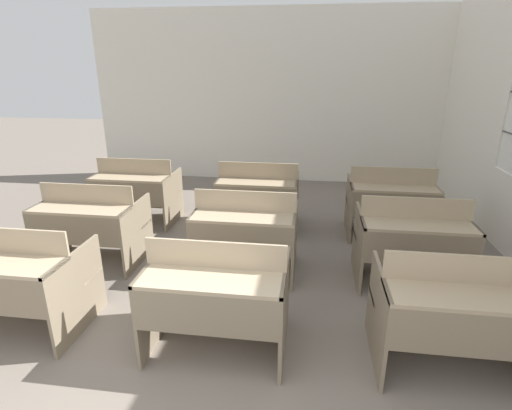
{
  "coord_description": "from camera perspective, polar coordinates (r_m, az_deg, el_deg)",
  "views": [
    {
      "loc": [
        0.89,
        -1.05,
        2.17
      ],
      "look_at": [
        0.36,
        2.83,
        0.79
      ],
      "focal_mm": 28.0,
      "sensor_mm": 36.0,
      "label": 1
    }
  ],
  "objects": [
    {
      "name": "bench_third_right",
      "position": [
        5.52,
        18.65,
        0.45
      ],
      "size": [
        1.07,
        0.79,
        0.94
      ],
      "color": "#7B6C55",
      "rests_on": "ground_plane"
    },
    {
      "name": "bench_second_right",
      "position": [
        4.39,
        21.38,
        -4.76
      ],
      "size": [
        1.07,
        0.79,
        0.94
      ],
      "color": "#7E6F58",
      "rests_on": "ground_plane"
    },
    {
      "name": "bench_third_center",
      "position": [
        5.47,
        0.3,
        1.34
      ],
      "size": [
        1.07,
        0.79,
        0.94
      ],
      "color": "#786952",
      "rests_on": "ground_plane"
    },
    {
      "name": "bench_second_left",
      "position": [
        4.88,
        -22.5,
        -2.46
      ],
      "size": [
        1.07,
        0.79,
        0.94
      ],
      "color": "#82725B",
      "rests_on": "ground_plane"
    },
    {
      "name": "wall_back",
      "position": [
        7.8,
        1.32,
        15.06
      ],
      "size": [
        6.62,
        0.06,
        3.16
      ],
      "color": "white",
      "rests_on": "ground_plane"
    },
    {
      "name": "bench_front_left",
      "position": [
        3.95,
        -31.18,
        -9.03
      ],
      "size": [
        1.07,
        0.79,
        0.94
      ],
      "color": "#82735C",
      "rests_on": "ground_plane"
    },
    {
      "name": "bench_second_center",
      "position": [
        4.29,
        -1.51,
        -3.89
      ],
      "size": [
        1.07,
        0.79,
        0.94
      ],
      "color": "gray",
      "rests_on": "ground_plane"
    },
    {
      "name": "bench_third_left",
      "position": [
        5.94,
        -16.71,
        1.99
      ],
      "size": [
        1.07,
        0.79,
        0.94
      ],
      "color": "#7D6E57",
      "rests_on": "ground_plane"
    },
    {
      "name": "bench_front_right",
      "position": [
        3.32,
        26.44,
        -13.56
      ],
      "size": [
        1.07,
        0.79,
        0.94
      ],
      "color": "#7E6F58",
      "rests_on": "ground_plane"
    },
    {
      "name": "bench_front_center",
      "position": [
        3.19,
        -5.6,
        -12.77
      ],
      "size": [
        1.07,
        0.79,
        0.94
      ],
      "color": "#83745D",
      "rests_on": "ground_plane"
    }
  ]
}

